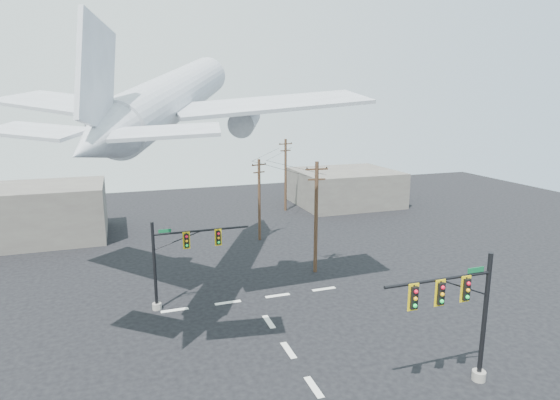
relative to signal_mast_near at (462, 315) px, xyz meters
name	(u,v)px	position (x,y,z in m)	size (l,w,h in m)	color
ground	(314,387)	(-7.31, 2.41, -4.14)	(120.00, 120.00, 0.00)	black
lane_markings	(281,340)	(-7.31, 7.75, -4.13)	(14.00, 21.20, 0.01)	silver
signal_mast_near	(462,315)	(0.00, 0.00, 0.00)	(6.66, 0.81, 7.37)	gray
signal_mast_far	(176,261)	(-12.95, 14.95, -0.52)	(7.38, 0.73, 6.67)	gray
utility_pole_a	(316,215)	(-0.43, 18.28, 1.07)	(2.00, 0.33, 9.97)	#422A1C
utility_pole_b	(259,198)	(-2.36, 29.27, 0.53)	(1.75, 0.67, 8.93)	#422A1C
utility_pole_c	(286,174)	(5.01, 41.43, 1.05)	(2.01, 0.54, 9.92)	#422A1C
power_lines	(278,159)	(0.13, 30.26, 4.60)	(9.10, 23.16, 0.06)	black
airliner	(174,97)	(-12.30, 17.04, 11.21)	(26.21, 28.63, 8.51)	silver
building_left	(17,214)	(-27.31, 37.41, -1.14)	(18.00, 10.00, 6.00)	#625F56
building_right	(345,187)	(14.69, 42.41, -1.64)	(14.00, 12.00, 5.00)	#625F56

